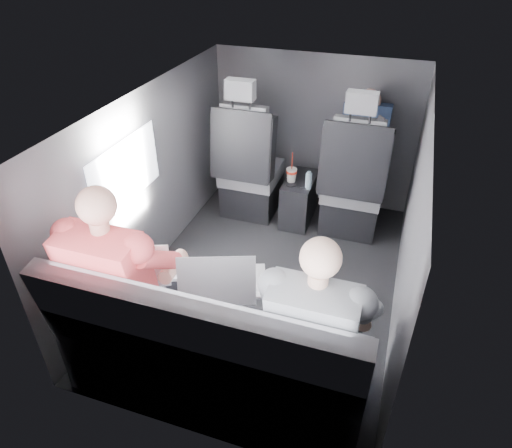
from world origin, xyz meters
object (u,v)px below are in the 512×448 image
(rear_bench, at_px, (211,359))
(passenger_rear_left, at_px, (127,280))
(laptop_black, at_px, (331,303))
(laptop_white, at_px, (150,267))
(water_bottle, at_px, (309,181))
(front_seat_right, at_px, (352,190))
(soda_cup, at_px, (291,175))
(passenger_front_right, at_px, (364,139))
(passenger_rear_right, at_px, (317,328))
(laptop_silver, at_px, (225,281))
(center_console, at_px, (299,199))
(front_seat_left, at_px, (249,174))

(rear_bench, relative_size, passenger_rear_left, 1.27)
(laptop_black, bearing_deg, laptop_white, -177.85)
(rear_bench, xyz_separation_m, water_bottle, (0.10, 1.81, 0.16))
(front_seat_right, xyz_separation_m, passenger_rear_left, (-0.96, -1.81, 0.24))
(front_seat_right, distance_m, laptop_black, 1.65)
(passenger_rear_left, bearing_deg, soda_cup, 75.79)
(water_bottle, bearing_deg, soda_cup, 161.05)
(rear_bench, bearing_deg, water_bottle, 86.92)
(soda_cup, relative_size, laptop_white, 0.66)
(laptop_white, height_order, passenger_front_right, passenger_front_right)
(passenger_front_right, bearing_deg, laptop_white, -115.53)
(soda_cup, height_order, passenger_rear_right, passenger_rear_right)
(laptop_silver, xyz_separation_m, passenger_front_right, (0.47, 1.91, 0.10))
(soda_cup, relative_size, water_bottle, 1.78)
(passenger_rear_left, bearing_deg, front_seat_right, 62.03)
(passenger_rear_left, distance_m, passenger_rear_right, 1.04)
(water_bottle, distance_m, laptop_silver, 1.57)
(rear_bench, distance_m, laptop_silver, 0.42)
(center_console, height_order, rear_bench, rear_bench)
(laptop_silver, distance_m, passenger_rear_right, 0.55)
(center_console, height_order, soda_cup, soda_cup)
(center_console, distance_m, passenger_rear_right, 1.97)
(laptop_silver, distance_m, laptop_black, 0.56)
(laptop_silver, bearing_deg, center_console, 89.80)
(passenger_rear_left, bearing_deg, center_console, 74.57)
(center_console, bearing_deg, laptop_black, -71.54)
(laptop_black, distance_m, passenger_front_right, 1.89)
(front_seat_left, height_order, center_console, front_seat_left)
(center_console, height_order, laptop_silver, laptop_silver)
(center_console, bearing_deg, rear_bench, -90.00)
(passenger_front_right, bearing_deg, front_seat_right, -93.12)
(center_console, distance_m, laptop_silver, 1.75)
(front_seat_right, distance_m, passenger_front_right, 0.43)
(center_console, xyz_separation_m, passenger_rear_right, (0.53, -1.85, 0.42))
(center_console, bearing_deg, front_seat_right, -5.07)
(front_seat_left, xyz_separation_m, laptop_white, (-0.00, -1.66, 0.23))
(front_seat_left, height_order, soda_cup, front_seat_left)
(front_seat_left, bearing_deg, front_seat_right, 0.00)
(water_bottle, bearing_deg, laptop_white, -109.31)
(center_console, distance_m, laptop_black, 1.81)
(laptop_silver, relative_size, passenger_rear_left, 0.38)
(passenger_front_right, bearing_deg, center_console, -154.83)
(front_seat_left, relative_size, rear_bench, 0.79)
(rear_bench, relative_size, laptop_black, 4.34)
(center_console, bearing_deg, passenger_rear_right, -74.12)
(passenger_rear_left, bearing_deg, rear_bench, -10.52)
(laptop_white, distance_m, passenger_front_right, 2.13)
(passenger_rear_left, bearing_deg, laptop_silver, 17.33)
(water_bottle, height_order, passenger_front_right, passenger_front_right)
(passenger_rear_right, height_order, passenger_front_right, passenger_rear_right)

